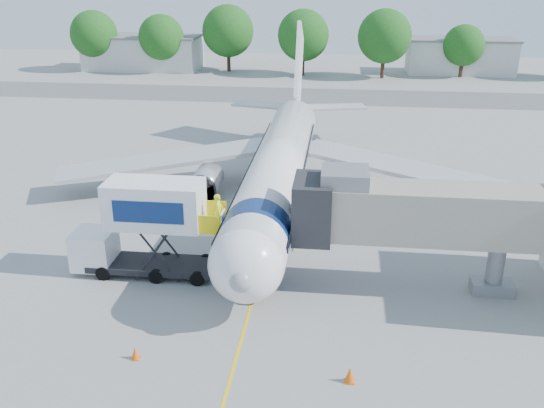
# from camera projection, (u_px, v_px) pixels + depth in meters

# --- Properties ---
(ground) EXTENTS (160.00, 160.00, 0.00)m
(ground) POSITION_uv_depth(u_px,v_px,m) (273.00, 228.00, 39.97)
(ground) COLOR gray
(ground) RESTS_ON ground
(guidance_line) EXTENTS (0.15, 70.00, 0.01)m
(guidance_line) POSITION_uv_depth(u_px,v_px,m) (273.00, 228.00, 39.97)
(guidance_line) COLOR yellow
(guidance_line) RESTS_ON ground
(taxiway_strip) EXTENTS (120.00, 10.00, 0.01)m
(taxiway_strip) POSITION_uv_depth(u_px,v_px,m) (310.00, 96.00, 78.65)
(taxiway_strip) COLOR #59595B
(taxiway_strip) RESTS_ON ground
(aircraft) EXTENTS (34.17, 37.73, 11.35)m
(aircraft) POSITION_uv_depth(u_px,v_px,m) (280.00, 166.00, 42.66)
(aircraft) COLOR white
(aircraft) RESTS_ON ground
(jet_bridge) EXTENTS (13.90, 3.20, 6.60)m
(jet_bridge) POSITION_uv_depth(u_px,v_px,m) (412.00, 214.00, 31.03)
(jet_bridge) COLOR gray
(jet_bridge) RESTS_ON ground
(catering_hiloader) EXTENTS (8.52, 2.44, 5.50)m
(catering_hiloader) POSITION_uv_depth(u_px,v_px,m) (145.00, 228.00, 33.17)
(catering_hiloader) COLOR black
(catering_hiloader) RESTS_ON ground
(ground_tug) EXTENTS (3.75, 2.76, 1.34)m
(ground_tug) POSITION_uv_depth(u_px,v_px,m) (161.00, 380.00, 24.39)
(ground_tug) COLOR white
(ground_tug) RESTS_ON ground
(safety_cone_a) EXTENTS (0.45, 0.45, 0.71)m
(safety_cone_a) POSITION_uv_depth(u_px,v_px,m) (350.00, 375.00, 25.25)
(safety_cone_a) COLOR #E5590C
(safety_cone_a) RESTS_ON ground
(safety_cone_b) EXTENTS (0.39, 0.39, 0.62)m
(safety_cone_b) POSITION_uv_depth(u_px,v_px,m) (135.00, 353.00, 26.74)
(safety_cone_b) COLOR #E5590C
(safety_cone_b) RESTS_ON ground
(outbuilding_left) EXTENTS (18.40, 8.40, 5.30)m
(outbuilding_left) POSITION_uv_depth(u_px,v_px,m) (143.00, 52.00, 97.26)
(outbuilding_left) COLOR beige
(outbuilding_left) RESTS_ON ground
(outbuilding_right) EXTENTS (16.40, 7.40, 5.30)m
(outbuilding_right) POSITION_uv_depth(u_px,v_px,m) (460.00, 56.00, 93.69)
(outbuilding_right) COLOR beige
(outbuilding_right) RESTS_ON ground
(tree_a) EXTENTS (7.29, 7.29, 9.29)m
(tree_a) POSITION_uv_depth(u_px,v_px,m) (94.00, 34.00, 94.57)
(tree_a) COLOR #382314
(tree_a) RESTS_ON ground
(tree_b) EXTENTS (6.94, 6.94, 8.84)m
(tree_b) POSITION_uv_depth(u_px,v_px,m) (161.00, 37.00, 93.04)
(tree_b) COLOR #382314
(tree_b) RESTS_ON ground
(tree_c) EXTENTS (7.98, 7.98, 10.17)m
(tree_c) POSITION_uv_depth(u_px,v_px,m) (228.00, 31.00, 93.94)
(tree_c) COLOR #382314
(tree_c) RESTS_ON ground
(tree_d) EXTENTS (7.67, 7.67, 9.78)m
(tree_d) POSITION_uv_depth(u_px,v_px,m) (303.00, 35.00, 90.68)
(tree_d) COLOR #382314
(tree_d) RESTS_ON ground
(tree_e) EXTENTS (7.84, 7.84, 9.99)m
(tree_e) POSITION_uv_depth(u_px,v_px,m) (385.00, 36.00, 88.41)
(tree_e) COLOR #382314
(tree_e) RESTS_ON ground
(tree_f) EXTENTS (6.05, 6.05, 7.71)m
(tree_f) POSITION_uv_depth(u_px,v_px,m) (464.00, 45.00, 89.70)
(tree_f) COLOR #382314
(tree_f) RESTS_ON ground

